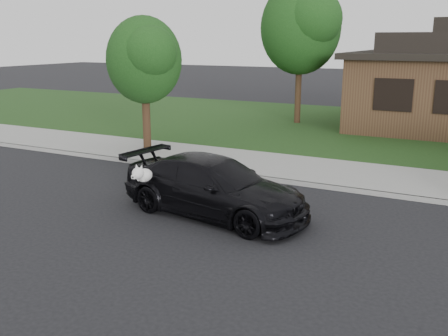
% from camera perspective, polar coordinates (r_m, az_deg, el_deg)
% --- Properties ---
extents(ground, '(120.00, 120.00, 0.00)m').
position_cam_1_polar(ground, '(10.43, 9.02, -7.72)').
color(ground, black).
rests_on(ground, ground).
extents(sidewalk, '(60.00, 3.00, 0.12)m').
position_cam_1_polar(sidewalk, '(15.03, 14.89, -0.85)').
color(sidewalk, gray).
rests_on(sidewalk, ground).
extents(curb, '(60.00, 0.12, 0.12)m').
position_cam_1_polar(curb, '(13.61, 13.56, -2.36)').
color(curb, gray).
rests_on(curb, ground).
extents(lawn, '(60.00, 13.00, 0.13)m').
position_cam_1_polar(lawn, '(22.75, 19.15, 3.96)').
color(lawn, '#193814').
rests_on(lawn, ground).
extents(sedan, '(4.77, 2.51, 1.32)m').
position_cam_1_polar(sedan, '(11.35, -1.17, -2.15)').
color(sedan, black).
rests_on(sedan, ground).
extents(tree_0, '(3.78, 3.60, 6.34)m').
position_cam_1_polar(tree_0, '(23.26, 9.04, 15.73)').
color(tree_0, '#332114').
rests_on(tree_0, ground).
extents(tree_2, '(2.73, 2.60, 4.59)m').
position_cam_1_polar(tree_2, '(17.63, -8.97, 12.24)').
color(tree_2, '#332114').
rests_on(tree_2, ground).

